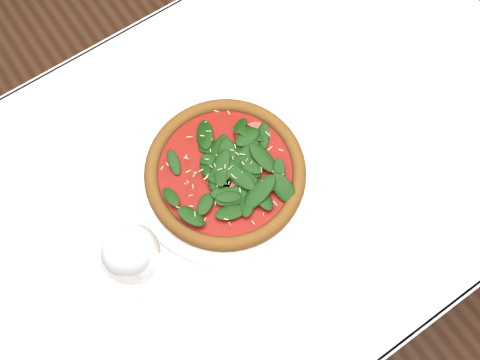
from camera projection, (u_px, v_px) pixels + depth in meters
ground at (252, 251)px, 1.70m from camera, size 6.00×6.00×0.00m
dining_table at (258, 181)px, 1.10m from camera, size 1.21×0.81×0.75m
plate at (225, 175)px, 0.98m from camera, size 0.34×0.34×0.01m
pizza at (225, 171)px, 0.97m from camera, size 0.35×0.35×0.04m
wine_glass at (131, 255)px, 0.78m from camera, size 0.09×0.09×0.22m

